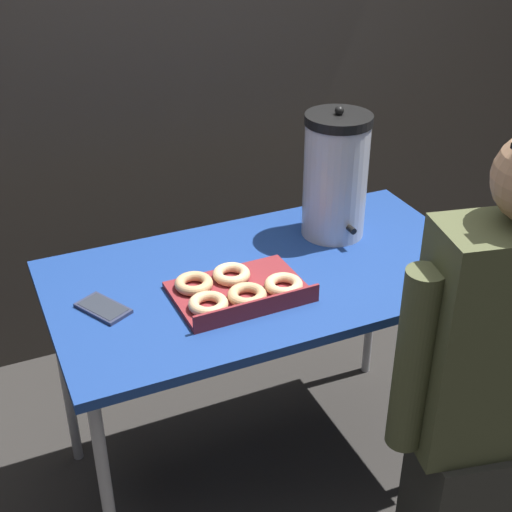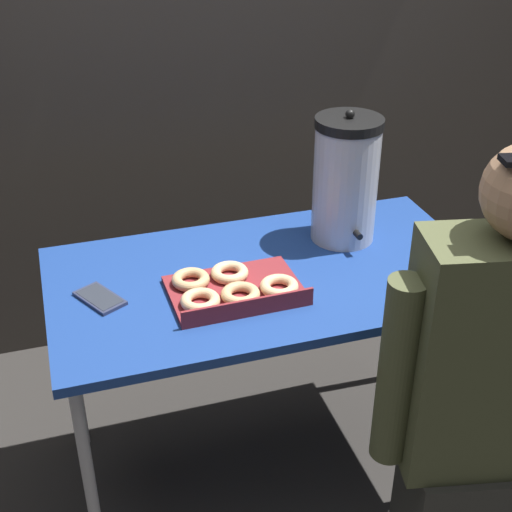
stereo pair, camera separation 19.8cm
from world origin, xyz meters
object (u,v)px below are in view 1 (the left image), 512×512
object	(u,v)px
donut_box	(237,290)
coffee_urn	(335,176)
cell_phone	(104,309)
person_seated	(496,387)

from	to	relation	value
donut_box	coffee_urn	distance (m)	0.50
coffee_urn	cell_phone	bearing A→B (deg)	-169.80
donut_box	person_seated	xyz separation A→B (m)	(0.51, -0.46, -0.15)
cell_phone	donut_box	bearing A→B (deg)	-41.19
person_seated	coffee_urn	bearing A→B (deg)	-69.46
cell_phone	person_seated	distance (m)	1.02
donut_box	coffee_urn	bearing A→B (deg)	26.29
coffee_urn	person_seated	xyz separation A→B (m)	(0.10, -0.68, -0.32)
donut_box	person_seated	world-z (taller)	person_seated
coffee_urn	donut_box	bearing A→B (deg)	-152.47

